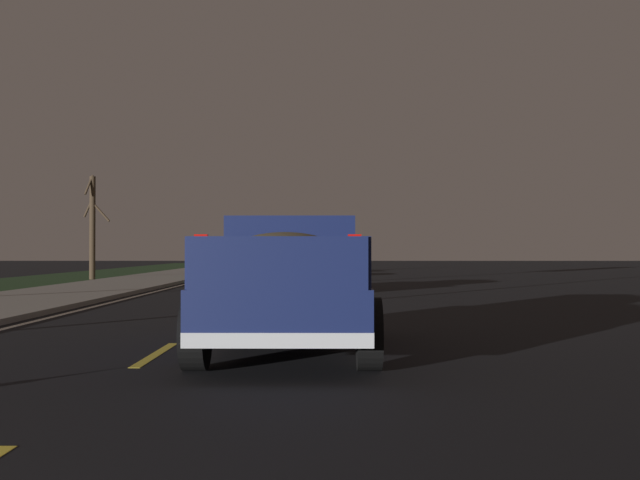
# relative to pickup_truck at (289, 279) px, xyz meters

# --- Properties ---
(ground) EXTENTS (144.00, 144.00, 0.00)m
(ground) POSITION_rel_pickup_truck_xyz_m (17.77, 1.75, -0.98)
(ground) COLOR black
(sidewalk_shoulder) EXTENTS (108.00, 4.00, 0.12)m
(sidewalk_shoulder) POSITION_rel_pickup_truck_xyz_m (17.77, 7.45, -0.92)
(sidewalk_shoulder) COLOR gray
(sidewalk_shoulder) RESTS_ON ground
(lane_markings) EXTENTS (108.00, 3.54, 0.01)m
(lane_markings) POSITION_rel_pickup_truck_xyz_m (19.71, 4.26, -0.98)
(lane_markings) COLOR yellow
(lane_markings) RESTS_ON ground
(pickup_truck) EXTENTS (5.42, 2.28, 1.87)m
(pickup_truck) POSITION_rel_pickup_truck_xyz_m (0.00, 0.00, 0.00)
(pickup_truck) COLOR #141E4C
(pickup_truck) RESTS_ON ground
(sedan_black) EXTENTS (4.41, 2.04, 1.54)m
(sedan_black) POSITION_rel_pickup_truck_xyz_m (15.16, 0.11, -0.20)
(sedan_black) COLOR black
(sedan_black) RESTS_ON ground
(sedan_green) EXTENTS (4.41, 2.04, 1.54)m
(sedan_green) POSITION_rel_pickup_truck_xyz_m (25.68, 3.66, -0.20)
(sedan_green) COLOR #14592D
(sedan_green) RESTS_ON ground
(sedan_blue) EXTENTS (4.44, 2.08, 1.54)m
(sedan_blue) POSITION_rel_pickup_truck_xyz_m (32.24, 3.71, -0.20)
(sedan_blue) COLOR navy
(sedan_blue) RESTS_ON ground
(bare_tree_far) EXTENTS (1.04, 1.42, 4.94)m
(bare_tree_far) POSITION_rel_pickup_truck_xyz_m (25.72, 10.47, 1.55)
(bare_tree_far) COLOR #423323
(bare_tree_far) RESTS_ON ground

